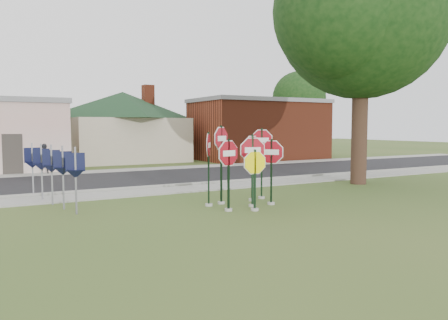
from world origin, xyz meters
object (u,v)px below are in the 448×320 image
stop_sign_left (229,165)px  pedestrian (44,158)px  oak_tree (362,12)px  stop_sign_center (253,161)px  stop_sign_yellow (255,173)px

stop_sign_left → pedestrian: 14.19m
oak_tree → pedestrian: oak_tree is taller
stop_sign_left → pedestrian: (-3.68, 13.69, -0.55)m
oak_tree → pedestrian: size_ratio=7.07×
stop_sign_center → stop_sign_left: size_ratio=1.03×
stop_sign_yellow → pedestrian: bearing=107.4°
stop_sign_yellow → stop_sign_left: bearing=153.9°
stop_sign_center → pedestrian: (-4.72, 13.43, -0.61)m
stop_sign_yellow → stop_sign_left: stop_sign_left is taller
stop_sign_center → stop_sign_yellow: bearing=-116.7°
stop_sign_left → pedestrian: stop_sign_left is taller
stop_sign_center → oak_tree: oak_tree is taller
stop_sign_yellow → pedestrian: stop_sign_yellow is taller
stop_sign_yellow → oak_tree: size_ratio=0.17×
stop_sign_left → oak_tree: size_ratio=0.20×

